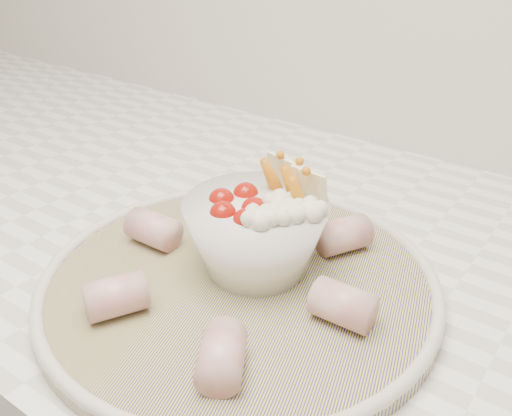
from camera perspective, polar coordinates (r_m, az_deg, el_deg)
The scene contains 3 objects.
serving_platter at distance 0.54m, azimuth -1.70°, elevation -7.41°, with size 0.46×0.46×0.02m.
veggie_bowl at distance 0.52m, azimuth 0.21°, elevation -2.40°, with size 0.13×0.13×0.10m.
cured_meat_rolls at distance 0.52m, azimuth -1.73°, elevation -5.54°, with size 0.26×0.27×0.03m.
Camera 1 is at (0.27, 1.01, 1.25)m, focal length 40.00 mm.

